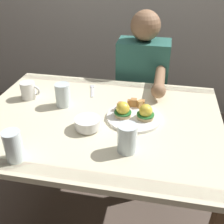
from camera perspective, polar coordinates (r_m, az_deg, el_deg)
ground_plane at (r=1.84m, az=-2.30°, el=-21.05°), size 6.00×6.00×0.00m
dining_table at (r=1.39m, az=-2.84°, el=-4.86°), size 1.20×0.90×0.74m
eggs_benedict_plate at (r=1.32m, az=4.59°, el=-0.34°), size 0.27×0.27×0.09m
fruit_bowl at (r=1.24m, az=-5.14°, el=-2.43°), size 0.12×0.12×0.05m
coffee_mug at (r=1.55m, az=-17.24°, el=4.49°), size 0.11×0.08×0.09m
fork at (r=1.59m, az=-4.20°, el=4.66°), size 0.05×0.15×0.00m
water_glass_near at (r=1.11m, az=-20.06°, el=-7.02°), size 0.07×0.07×0.13m
water_glass_far at (r=1.43m, az=-10.32°, el=3.29°), size 0.08×0.08×0.12m
water_glass_extra at (r=1.09m, az=3.21°, el=-5.93°), size 0.08×0.08×0.12m
diner_person at (r=1.87m, az=6.36°, el=5.67°), size 0.34×0.54×1.14m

